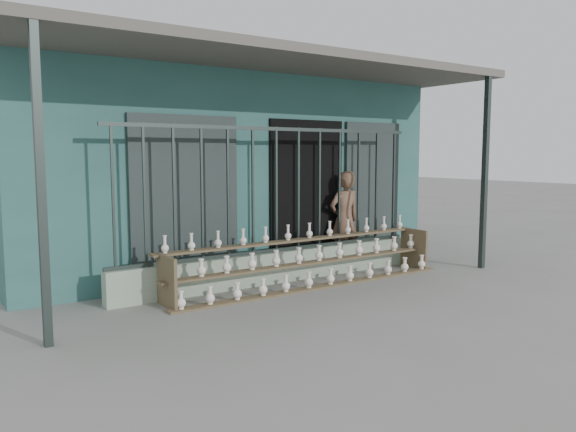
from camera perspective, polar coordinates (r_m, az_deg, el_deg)
ground at (r=7.25m, az=4.52°, el=-8.60°), size 60.00×60.00×0.00m
workshop_building at (r=10.64m, az=-9.90°, el=4.92°), size 7.40×6.60×3.21m
parapet_wall at (r=8.23m, az=-1.19°, el=-5.18°), size 5.00×0.20×0.45m
security_fence at (r=8.08m, az=-1.20°, el=2.65°), size 5.00×0.04×1.80m
shelf_rack at (r=8.03m, az=2.20°, el=-4.48°), size 4.50×0.68×0.85m
elderly_woman at (r=9.25m, az=5.75°, el=-0.36°), size 0.59×0.39×1.59m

